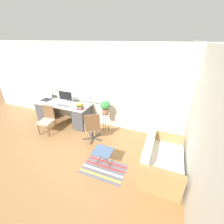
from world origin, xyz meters
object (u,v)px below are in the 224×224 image
Objects in this scene: keyboard at (62,105)px; couch_loveseat at (161,161)px; mouse at (69,106)px; folding_stool at (103,152)px; desk_lamp at (86,96)px; plant_stand at (105,116)px; laptop at (47,98)px; book_stack at (80,107)px; office_chair_swivel at (92,127)px; monitor at (66,96)px; potted_plant at (105,106)px; desk_chair_wooden at (47,119)px.

couch_loveseat is (3.31, -0.86, -0.48)m from keyboard.
mouse reaches higher than folding_stool.
plant_stand is at bearing -10.05° from desk_lamp.
laptop is 0.83× the size of desk_lamp.
book_stack is 0.83m from office_chair_swivel.
office_chair_swivel reaches higher than couch_loveseat.
monitor reaches higher than desk_lamp.
book_stack is at bearing 71.88° from couch_loveseat.
monitor is 0.78m from book_stack.
potted_plant reaches higher than keyboard.
keyboard is at bearing 179.21° from book_stack.
folding_stool is (0.57, -1.42, -0.13)m from plant_stand.
desk_lamp is at bearing 8.70° from monitor.
folding_stool is (0.57, -1.42, -0.47)m from potted_plant.
mouse is 0.06× the size of office_chair_swivel.
book_stack is (-0.02, -0.38, -0.21)m from desk_lamp.
potted_plant reaches higher than plant_stand.
book_stack reaches higher than mouse.
laptop is 1.48× the size of book_stack.
laptop is at bearing 163.72° from keyboard.
laptop is 0.36× the size of office_chair_swivel.
desk_lamp reaches higher than folding_stool.
folding_stool is (0.70, -0.79, -0.07)m from office_chair_swivel.
book_stack is 1.83m from folding_stool.
monitor is 3.58m from couch_loveseat.
laptop is at bearing -175.69° from desk_lamp.
office_chair_swivel is 0.70× the size of couch_loveseat.
potted_plant is at bearing 18.07° from book_stack.
monitor is 1.32× the size of desk_lamp.
laptop is 0.74× the size of folding_stool.
potted_plant reaches higher than folding_stool.
desk_lamp is at bearing 37.18° from desk_chair_wooden.
monitor is 0.40× the size of couch_loveseat.
book_stack is 0.24× the size of office_chair_swivel.
monitor is 0.43m from mouse.
laptop is at bearing 179.71° from potted_plant.
desk_chair_wooden reaches higher than folding_stool.
monitor is 8.77× the size of mouse.
book_stack is at bearing -161.93° from potted_plant.
desk_lamp is 2.13m from folding_stool.
monitor is 1.39× the size of keyboard.
office_chair_swivel reaches higher than plant_stand.
desk_lamp is at bearing -84.77° from office_chair_swivel.
book_stack is (1.56, -0.26, 0.03)m from laptop.
laptop is at bearing 123.69° from desk_chair_wooden.
book_stack is 0.17× the size of couch_loveseat.
couch_loveseat is (4.17, -1.11, -0.52)m from laptop.
office_chair_swivel is at bearing -31.62° from book_stack.
monitor is (0.84, 0.01, 0.18)m from laptop.
desk_lamp reaches higher than potted_plant.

